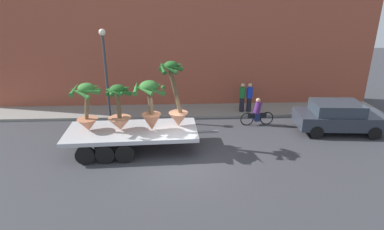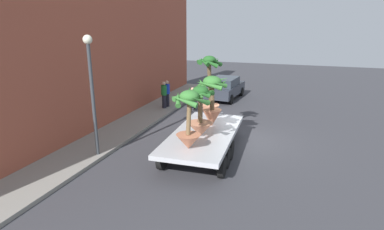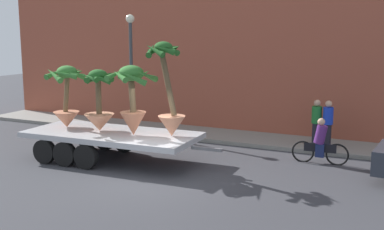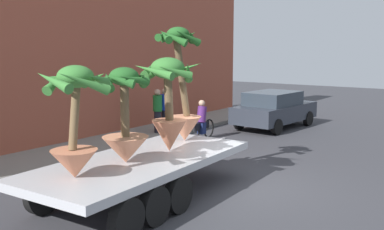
{
  "view_description": "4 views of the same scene",
  "coord_description": "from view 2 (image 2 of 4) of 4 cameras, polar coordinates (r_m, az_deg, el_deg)",
  "views": [
    {
      "loc": [
        -0.1,
        -11.96,
        6.59
      ],
      "look_at": [
        0.54,
        1.49,
        1.54
      ],
      "focal_mm": 29.85,
      "sensor_mm": 36.0,
      "label": 1
    },
    {
      "loc": [
        -14.1,
        -2.38,
        5.42
      ],
      "look_at": [
        -1.27,
        2.08,
        1.41
      ],
      "focal_mm": 29.42,
      "sensor_mm": 36.0,
      "label": 2
    },
    {
      "loc": [
        6.99,
        -11.59,
        4.29
      ],
      "look_at": [
        0.47,
        1.95,
        1.65
      ],
      "focal_mm": 44.62,
      "sensor_mm": 36.0,
      "label": 3
    },
    {
      "loc": [
        -9.49,
        -5.43,
        3.47
      ],
      "look_at": [
        0.53,
        1.77,
        1.59
      ],
      "focal_mm": 41.71,
      "sensor_mm": 36.0,
      "label": 4
    }
  ],
  "objects": [
    {
      "name": "cyclist",
      "position": [
        19.92,
        0.12,
        2.66
      ],
      "size": [
        1.84,
        0.37,
        1.54
      ],
      "color": "black",
      "rests_on": "ground"
    },
    {
      "name": "potted_palm_front",
      "position": [
        14.8,
        3.24,
        4.27
      ],
      "size": [
        1.3,
        1.19,
        3.0
      ],
      "color": "tan",
      "rests_on": "flatbed_trailer"
    },
    {
      "name": "ground_plane",
      "position": [
        15.29,
        9.01,
        -4.51
      ],
      "size": [
        60.0,
        60.0,
        0.0
      ],
      "primitive_type": "plane",
      "color": "#38383D"
    },
    {
      "name": "potted_palm_extra",
      "position": [
        11.23,
        -0.54,
        -0.99
      ],
      "size": [
        1.31,
        1.34,
        2.16
      ],
      "color": "#C17251",
      "rests_on": "flatbed_trailer"
    },
    {
      "name": "pedestrian_far_left",
      "position": [
        20.02,
        -5.09,
        3.76
      ],
      "size": [
        0.36,
        0.36,
        1.71
      ],
      "color": "black",
      "rests_on": "sidewalk"
    },
    {
      "name": "street_lamp",
      "position": [
        12.9,
        -17.79,
        5.9
      ],
      "size": [
        0.36,
        0.36,
        4.83
      ],
      "color": "#383D42",
      "rests_on": "sidewalk"
    },
    {
      "name": "sidewalk",
      "position": [
        17.3,
        -11.25,
        -1.87
      ],
      "size": [
        24.0,
        2.2,
        0.15
      ],
      "primitive_type": "cube",
      "color": "gray",
      "rests_on": "ground"
    },
    {
      "name": "potted_palm_middle",
      "position": [
        12.52,
        1.47,
        0.03
      ],
      "size": [
        1.22,
        1.31,
        2.07
      ],
      "color": "tan",
      "rests_on": "flatbed_trailer"
    },
    {
      "name": "flatbed_trailer",
      "position": [
        13.1,
        1.91,
        -4.35
      ],
      "size": [
        6.85,
        2.74,
        0.98
      ],
      "color": "#B7BABF",
      "rests_on": "ground"
    },
    {
      "name": "parked_car",
      "position": [
        23.23,
        5.94,
        4.97
      ],
      "size": [
        4.42,
        2.26,
        1.58
      ],
      "color": "#2D333D",
      "rests_on": "ground"
    },
    {
      "name": "potted_palm_rear",
      "position": [
        13.7,
        3.65,
        2.75
      ],
      "size": [
        1.42,
        1.47,
        2.26
      ],
      "color": "#C17251",
      "rests_on": "flatbed_trailer"
    },
    {
      "name": "building_facade",
      "position": [
        17.48,
        -16.82,
        10.03
      ],
      "size": [
        24.0,
        1.2,
        7.34
      ],
      "primitive_type": "cube",
      "color": "#9E4C38",
      "rests_on": "ground"
    },
    {
      "name": "pedestrian_near_gate",
      "position": [
        20.37,
        -4.54,
        4.0
      ],
      "size": [
        0.36,
        0.36,
        1.71
      ],
      "color": "black",
      "rests_on": "sidewalk"
    }
  ]
}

